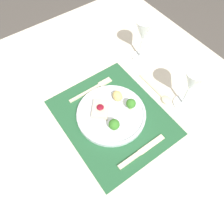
# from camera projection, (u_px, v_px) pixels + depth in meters

# --- Properties ---
(ground_plane) EXTENTS (8.00, 8.00, 0.00)m
(ground_plane) POSITION_uv_depth(u_px,v_px,m) (112.00, 172.00, 1.45)
(ground_plane) COLOR #4C4742
(dining_table) EXTENTS (1.34, 1.17, 0.73)m
(dining_table) POSITION_uv_depth(u_px,v_px,m) (113.00, 127.00, 0.89)
(dining_table) COLOR beige
(dining_table) RESTS_ON ground_plane
(placemat) EXTENTS (0.43, 0.36, 0.00)m
(placemat) POSITION_uv_depth(u_px,v_px,m) (113.00, 117.00, 0.82)
(placemat) COLOR #235633
(placemat) RESTS_ON dining_table
(dinner_plate) EXTENTS (0.26, 0.26, 0.07)m
(dinner_plate) POSITION_uv_depth(u_px,v_px,m) (112.00, 113.00, 0.82)
(dinner_plate) COLOR silver
(dinner_plate) RESTS_ON placemat
(fork) EXTENTS (0.02, 0.20, 0.01)m
(fork) POSITION_uv_depth(u_px,v_px,m) (94.00, 88.00, 0.89)
(fork) COLOR beige
(fork) RESTS_ON placemat
(knife) EXTENTS (0.02, 0.20, 0.01)m
(knife) POSITION_uv_depth(u_px,v_px,m) (139.00, 154.00, 0.74)
(knife) COLOR beige
(knife) RESTS_ON placemat
(spoon) EXTENTS (0.18, 0.04, 0.01)m
(spoon) POSITION_uv_depth(u_px,v_px,m) (162.00, 96.00, 0.87)
(spoon) COLOR beige
(spoon) RESTS_ON dining_table
(wine_glass_near) EXTENTS (0.08, 0.08, 0.19)m
(wine_glass_near) POSITION_uv_depth(u_px,v_px,m) (192.00, 82.00, 0.75)
(wine_glass_near) COLOR white
(wine_glass_near) RESTS_ON dining_table
(wine_glass_far) EXTENTS (0.08, 0.08, 0.19)m
(wine_glass_far) POSITION_uv_depth(u_px,v_px,m) (143.00, 32.00, 0.87)
(wine_glass_far) COLOR white
(wine_glass_far) RESTS_ON dining_table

